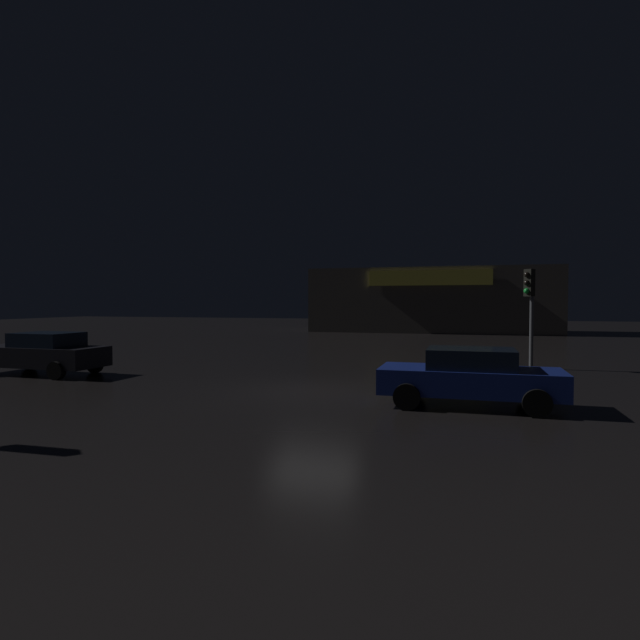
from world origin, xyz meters
The scene contains 5 objects.
ground_plane centered at (0.00, 0.00, 0.00)m, with size 120.00×120.00×0.00m, color black.
store_building centered at (1.12, 31.16, 2.67)m, with size 19.97×7.86×5.32m.
traffic_signal_opposite centered at (6.43, 6.93, 2.69)m, with size 0.42×0.42×3.77m.
car_near centered at (4.30, -1.00, 0.74)m, with size 4.32×1.94×1.42m.
car_far centered at (-10.08, 0.56, 0.76)m, with size 4.53×2.03×1.48m.
Camera 1 is at (4.31, -13.99, 2.55)m, focal length 28.99 mm.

